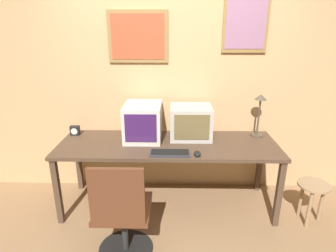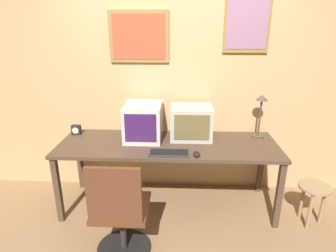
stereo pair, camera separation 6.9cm
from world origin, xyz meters
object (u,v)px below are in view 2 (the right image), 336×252
at_px(mouse_near_keyboard, 197,154).
at_px(office_chair, 120,217).
at_px(monitor_left, 143,121).
at_px(desk_clock, 76,130).
at_px(desk_lamp, 261,108).
at_px(keyboard_main, 169,153).
at_px(monitor_right, 191,122).
at_px(side_stool, 313,195).

distance_m(mouse_near_keyboard, office_chair, 0.89).
bearing_deg(monitor_left, mouse_near_keyboard, -37.21).
height_order(desk_clock, desk_lamp, desk_lamp).
height_order(keyboard_main, office_chair, office_chair).
height_order(desk_clock, office_chair, office_chair).
distance_m(desk_clock, desk_lamp, 2.06).
xyz_separation_m(monitor_left, monitor_right, (0.52, 0.04, -0.02)).
xyz_separation_m(desk_clock, side_stool, (2.52, -0.47, -0.48)).
bearing_deg(desk_lamp, monitor_right, -175.55).
bearing_deg(side_stool, mouse_near_keyboard, -178.35).
bearing_deg(keyboard_main, monitor_left, 125.97).
xyz_separation_m(keyboard_main, desk_clock, (-1.08, 0.49, 0.04)).
height_order(office_chair, side_stool, office_chair).
distance_m(monitor_left, side_stool, 1.88).
bearing_deg(side_stool, keyboard_main, -179.27).
xyz_separation_m(desk_clock, desk_lamp, (2.04, 0.02, 0.27)).
bearing_deg(keyboard_main, desk_lamp, 27.65).
bearing_deg(keyboard_main, mouse_near_keyboard, -3.44).
relative_size(desk_clock, desk_lamp, 0.23).
bearing_deg(mouse_near_keyboard, monitor_right, 94.98).
distance_m(monitor_left, monitor_right, 0.52).
bearing_deg(monitor_left, side_stool, -12.64).
bearing_deg(desk_clock, mouse_near_keyboard, -20.66).
relative_size(monitor_left, office_chair, 0.50).
bearing_deg(office_chair, monitor_right, 57.15).
height_order(desk_clock, side_stool, desk_clock).
bearing_deg(side_stool, monitor_left, 167.36).
xyz_separation_m(monitor_left, desk_clock, (-0.78, 0.08, -0.14)).
xyz_separation_m(monitor_left, office_chair, (-0.10, -0.91, -0.54)).
relative_size(desk_clock, side_stool, 0.25).
bearing_deg(monitor_left, desk_lamp, 4.52).
relative_size(monitor_left, mouse_near_keyboard, 3.98).
xyz_separation_m(keyboard_main, desk_lamp, (0.97, 0.51, 0.32)).
relative_size(keyboard_main, office_chair, 0.41).
height_order(keyboard_main, desk_clock, desk_clock).
relative_size(monitor_right, desk_lamp, 0.94).
distance_m(monitor_left, desk_lamp, 1.27).
height_order(monitor_right, mouse_near_keyboard, monitor_right).
bearing_deg(monitor_right, monitor_left, -175.38).
height_order(monitor_left, keyboard_main, monitor_left).
bearing_deg(monitor_right, side_stool, -19.47).
distance_m(monitor_right, keyboard_main, 0.53).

